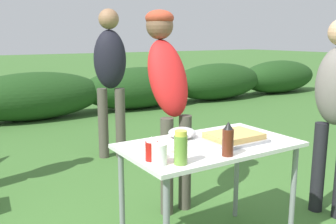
{
  "coord_description": "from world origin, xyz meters",
  "views": [
    {
      "loc": [
        -1.43,
        -1.78,
        1.4
      ],
      "look_at": [
        -0.09,
        0.35,
        0.89
      ],
      "focal_mm": 40.0,
      "sensor_mm": 36.0,
      "label": 1
    }
  ],
  "objects_px": {
    "food_tray": "(234,137)",
    "standing_person_in_dark_puffer": "(168,84)",
    "bbq_sauce_bottle": "(228,140)",
    "ketchup_bottle": "(152,149)",
    "standing_person_with_beanie": "(110,70)",
    "paper_cup_stack": "(159,154)",
    "folding_table": "(209,155)",
    "standing_person_in_red_jacket": "(336,100)",
    "plate_stack": "(164,146)",
    "mixing_bowl": "(182,133)",
    "relish_jar": "(181,148)"
  },
  "relations": [
    {
      "from": "food_tray",
      "to": "standing_person_in_dark_puffer",
      "type": "relative_size",
      "value": 0.23
    },
    {
      "from": "bbq_sauce_bottle",
      "to": "standing_person_in_dark_puffer",
      "type": "height_order",
      "value": "standing_person_in_dark_puffer"
    },
    {
      "from": "ketchup_bottle",
      "to": "standing_person_with_beanie",
      "type": "distance_m",
      "value": 2.39
    },
    {
      "from": "standing_person_with_beanie",
      "to": "standing_person_in_dark_puffer",
      "type": "bearing_deg",
      "value": -67.05
    },
    {
      "from": "food_tray",
      "to": "paper_cup_stack",
      "type": "relative_size",
      "value": 3.32
    },
    {
      "from": "bbq_sauce_bottle",
      "to": "ketchup_bottle",
      "type": "xyz_separation_m",
      "value": [
        -0.4,
        0.16,
        -0.03
      ]
    },
    {
      "from": "folding_table",
      "to": "bbq_sauce_bottle",
      "type": "xyz_separation_m",
      "value": [
        -0.07,
        -0.25,
        0.17
      ]
    },
    {
      "from": "folding_table",
      "to": "ketchup_bottle",
      "type": "height_order",
      "value": "ketchup_bottle"
    },
    {
      "from": "standing_person_in_red_jacket",
      "to": "plate_stack",
      "type": "bearing_deg",
      "value": -111.89
    },
    {
      "from": "plate_stack",
      "to": "mixing_bowl",
      "type": "relative_size",
      "value": 1.35
    },
    {
      "from": "food_tray",
      "to": "standing_person_with_beanie",
      "type": "relative_size",
      "value": 0.22
    },
    {
      "from": "mixing_bowl",
      "to": "bbq_sauce_bottle",
      "type": "height_order",
      "value": "bbq_sauce_bottle"
    },
    {
      "from": "standing_person_in_dark_puffer",
      "to": "bbq_sauce_bottle",
      "type": "bearing_deg",
      "value": -103.63
    },
    {
      "from": "folding_table",
      "to": "ketchup_bottle",
      "type": "distance_m",
      "value": 0.5
    },
    {
      "from": "food_tray",
      "to": "paper_cup_stack",
      "type": "bearing_deg",
      "value": -168.88
    },
    {
      "from": "folding_table",
      "to": "relish_jar",
      "type": "relative_size",
      "value": 6.07
    },
    {
      "from": "bbq_sauce_bottle",
      "to": "ketchup_bottle",
      "type": "distance_m",
      "value": 0.43
    },
    {
      "from": "bbq_sauce_bottle",
      "to": "standing_person_in_dark_puffer",
      "type": "distance_m",
      "value": 1.01
    },
    {
      "from": "folding_table",
      "to": "standing_person_in_dark_puffer",
      "type": "relative_size",
      "value": 0.68
    },
    {
      "from": "plate_stack",
      "to": "bbq_sauce_bottle",
      "type": "height_order",
      "value": "bbq_sauce_bottle"
    },
    {
      "from": "paper_cup_stack",
      "to": "ketchup_bottle",
      "type": "relative_size",
      "value": 0.83
    },
    {
      "from": "ketchup_bottle",
      "to": "standing_person_with_beanie",
      "type": "height_order",
      "value": "standing_person_with_beanie"
    },
    {
      "from": "folding_table",
      "to": "plate_stack",
      "type": "distance_m",
      "value": 0.32
    },
    {
      "from": "mixing_bowl",
      "to": "ketchup_bottle",
      "type": "relative_size",
      "value": 1.37
    },
    {
      "from": "relish_jar",
      "to": "folding_table",
      "type": "bearing_deg",
      "value": 31.35
    },
    {
      "from": "paper_cup_stack",
      "to": "standing_person_with_beanie",
      "type": "xyz_separation_m",
      "value": [
        0.75,
        2.34,
        0.24
      ]
    },
    {
      "from": "food_tray",
      "to": "bbq_sauce_bottle",
      "type": "height_order",
      "value": "bbq_sauce_bottle"
    },
    {
      "from": "paper_cup_stack",
      "to": "folding_table",
      "type": "bearing_deg",
      "value": 20.24
    },
    {
      "from": "food_tray",
      "to": "mixing_bowl",
      "type": "bearing_deg",
      "value": 132.66
    },
    {
      "from": "mixing_bowl",
      "to": "bbq_sauce_bottle",
      "type": "xyz_separation_m",
      "value": [
        0.0,
        -0.45,
        0.06
      ]
    },
    {
      "from": "food_tray",
      "to": "mixing_bowl",
      "type": "distance_m",
      "value": 0.34
    },
    {
      "from": "paper_cup_stack",
      "to": "standing_person_in_dark_puffer",
      "type": "xyz_separation_m",
      "value": [
        0.61,
        0.89,
        0.24
      ]
    },
    {
      "from": "standing_person_in_dark_puffer",
      "to": "standing_person_in_red_jacket",
      "type": "distance_m",
      "value": 1.29
    },
    {
      "from": "food_tray",
      "to": "paper_cup_stack",
      "type": "xyz_separation_m",
      "value": [
        -0.63,
        -0.12,
        0.03
      ]
    },
    {
      "from": "mixing_bowl",
      "to": "standing_person_with_beanie",
      "type": "bearing_deg",
      "value": 79.87
    },
    {
      "from": "plate_stack",
      "to": "bbq_sauce_bottle",
      "type": "relative_size",
      "value": 1.27
    },
    {
      "from": "folding_table",
      "to": "bbq_sauce_bottle",
      "type": "height_order",
      "value": "bbq_sauce_bottle"
    },
    {
      "from": "standing_person_in_red_jacket",
      "to": "ketchup_bottle",
      "type": "bearing_deg",
      "value": -105.4
    },
    {
      "from": "standing_person_in_dark_puffer",
      "to": "food_tray",
      "type": "bearing_deg",
      "value": -90.0
    },
    {
      "from": "folding_table",
      "to": "standing_person_in_red_jacket",
      "type": "bearing_deg",
      "value": -4.69
    },
    {
      "from": "plate_stack",
      "to": "mixing_bowl",
      "type": "distance_m",
      "value": 0.26
    },
    {
      "from": "paper_cup_stack",
      "to": "standing_person_with_beanie",
      "type": "distance_m",
      "value": 2.47
    },
    {
      "from": "standing_person_in_dark_puffer",
      "to": "standing_person_with_beanie",
      "type": "bearing_deg",
      "value": 83.22
    },
    {
      "from": "relish_jar",
      "to": "bbq_sauce_bottle",
      "type": "xyz_separation_m",
      "value": [
        0.3,
        -0.02,
        0.0
      ]
    },
    {
      "from": "standing_person_in_dark_puffer",
      "to": "paper_cup_stack",
      "type": "bearing_deg",
      "value": -125.82
    },
    {
      "from": "bbq_sauce_bottle",
      "to": "standing_person_with_beanie",
      "type": "xyz_separation_m",
      "value": [
        0.35,
        2.42,
        0.2
      ]
    },
    {
      "from": "paper_cup_stack",
      "to": "bbq_sauce_bottle",
      "type": "height_order",
      "value": "bbq_sauce_bottle"
    },
    {
      "from": "relish_jar",
      "to": "paper_cup_stack",
      "type": "bearing_deg",
      "value": 151.33
    },
    {
      "from": "mixing_bowl",
      "to": "standing_person_with_beanie",
      "type": "xyz_separation_m",
      "value": [
        0.35,
        1.96,
        0.26
      ]
    },
    {
      "from": "plate_stack",
      "to": "ketchup_bottle",
      "type": "relative_size",
      "value": 1.86
    }
  ]
}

